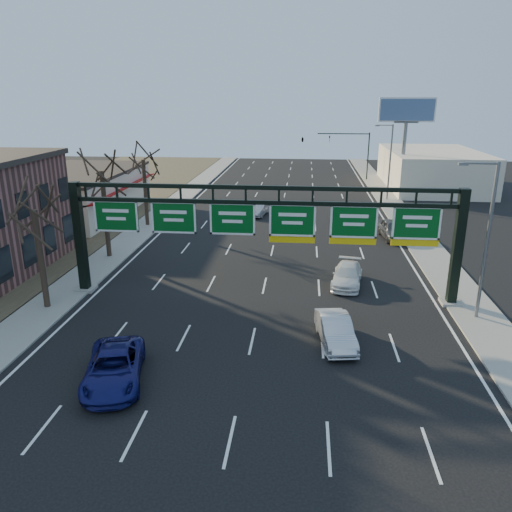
# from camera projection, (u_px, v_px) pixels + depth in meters

# --- Properties ---
(ground) EXTENTS (160.00, 160.00, 0.00)m
(ground) POSITION_uv_depth(u_px,v_px,m) (248.00, 360.00, 24.33)
(ground) COLOR black
(ground) RESTS_ON ground
(sidewalk_left) EXTENTS (3.00, 120.00, 0.12)m
(sidewalk_left) POSITION_uv_depth(u_px,v_px,m) (131.00, 239.00, 44.43)
(sidewalk_left) COLOR gray
(sidewalk_left) RESTS_ON ground
(sidewalk_right) EXTENTS (3.00, 120.00, 0.12)m
(sidewalk_right) POSITION_uv_depth(u_px,v_px,m) (425.00, 247.00, 42.06)
(sidewalk_right) COLOR gray
(sidewalk_right) RESTS_ON ground
(dirt_strip_left) EXTENTS (21.00, 120.00, 0.06)m
(dirt_strip_left) POSITION_uv_depth(u_px,v_px,m) (1.00, 236.00, 45.57)
(dirt_strip_left) COLOR #473D2B
(dirt_strip_left) RESTS_ON ground
(lane_markings) EXTENTS (21.60, 120.00, 0.01)m
(lane_markings) POSITION_uv_depth(u_px,v_px,m) (274.00, 244.00, 43.26)
(lane_markings) COLOR white
(lane_markings) RESTS_ON ground
(sign_gantry) EXTENTS (24.60, 1.20, 7.20)m
(sign_gantry) POSITION_uv_depth(u_px,v_px,m) (265.00, 227.00, 30.46)
(sign_gantry) COLOR black
(sign_gantry) RESTS_ON ground
(cream_strip) EXTENTS (10.90, 18.40, 4.70)m
(cream_strip) POSITION_uv_depth(u_px,v_px,m) (78.00, 193.00, 53.04)
(cream_strip) COLOR beige
(cream_strip) RESTS_ON ground
(building_right_distant) EXTENTS (12.00, 20.00, 5.00)m
(building_right_distant) POSITION_uv_depth(u_px,v_px,m) (432.00, 169.00, 69.04)
(building_right_distant) COLOR beige
(building_right_distant) RESTS_ON ground
(tree_gantry) EXTENTS (3.60, 3.60, 8.48)m
(tree_gantry) POSITION_uv_depth(u_px,v_px,m) (32.00, 192.00, 28.05)
(tree_gantry) COLOR #33271C
(tree_gantry) RESTS_ON sidewalk_left
(tree_mid) EXTENTS (3.60, 3.60, 9.24)m
(tree_mid) POSITION_uv_depth(u_px,v_px,m) (100.00, 157.00, 37.29)
(tree_mid) COLOR #33271C
(tree_mid) RESTS_ON sidewalk_left
(tree_far) EXTENTS (3.60, 3.60, 8.86)m
(tree_far) POSITION_uv_depth(u_px,v_px,m) (142.00, 149.00, 46.87)
(tree_far) COLOR #33271C
(tree_far) RESTS_ON sidewalk_left
(streetlight_near) EXTENTS (2.15, 0.22, 9.00)m
(streetlight_near) POSITION_uv_depth(u_px,v_px,m) (486.00, 234.00, 27.29)
(streetlight_near) COLOR slate
(streetlight_near) RESTS_ON sidewalk_right
(streetlight_far) EXTENTS (2.15, 0.22, 9.00)m
(streetlight_far) POSITION_uv_depth(u_px,v_px,m) (389.00, 158.00, 59.47)
(streetlight_far) COLOR slate
(streetlight_far) RESTS_ON sidewalk_right
(billboard_right) EXTENTS (7.00, 0.50, 12.00)m
(billboard_right) POSITION_uv_depth(u_px,v_px,m) (406.00, 122.00, 62.72)
(billboard_right) COLOR slate
(billboard_right) RESTS_ON ground
(traffic_signal_mast) EXTENTS (10.16, 0.54, 7.00)m
(traffic_signal_mast) POSITION_uv_depth(u_px,v_px,m) (327.00, 143.00, 74.17)
(traffic_signal_mast) COLOR black
(traffic_signal_mast) RESTS_ON ground
(car_blue_suv) EXTENTS (3.60, 5.68, 1.46)m
(car_blue_suv) POSITION_uv_depth(u_px,v_px,m) (114.00, 367.00, 22.26)
(car_blue_suv) COLOR navy
(car_blue_suv) RESTS_ON ground
(car_silver_sedan) EXTENTS (2.17, 4.57, 1.45)m
(car_silver_sedan) POSITION_uv_depth(u_px,v_px,m) (336.00, 331.00, 25.75)
(car_silver_sedan) COLOR silver
(car_silver_sedan) RESTS_ON ground
(car_white_wagon) EXTENTS (2.57, 4.84, 1.34)m
(car_white_wagon) POSITION_uv_depth(u_px,v_px,m) (347.00, 275.00, 33.76)
(car_white_wagon) COLOR white
(car_white_wagon) RESTS_ON ground
(car_grey_far) EXTENTS (2.47, 5.05, 1.66)m
(car_grey_far) POSITION_uv_depth(u_px,v_px,m) (393.00, 229.00, 44.59)
(car_grey_far) COLOR #3F4144
(car_grey_far) RESTS_ON ground
(car_silver_distant) EXTENTS (2.28, 4.36, 1.37)m
(car_silver_distant) POSITION_uv_depth(u_px,v_px,m) (259.00, 209.00, 53.27)
(car_silver_distant) COLOR #A2A2A7
(car_silver_distant) RESTS_ON ground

